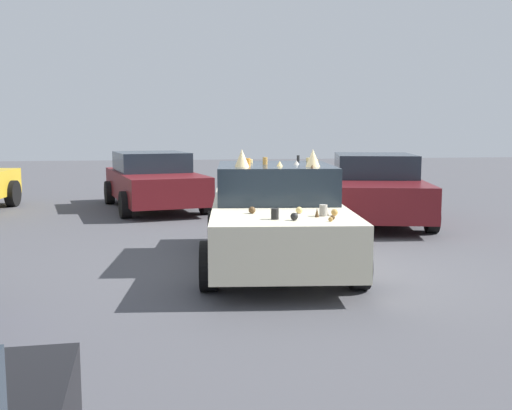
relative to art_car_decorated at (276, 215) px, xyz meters
name	(u,v)px	position (x,y,z in m)	size (l,w,h in m)	color
ground_plane	(276,265)	(-0.09, 0.01, -0.73)	(60.00, 60.00, 0.00)	#47474C
art_car_decorated	(276,215)	(0.00, 0.00, 0.00)	(4.56, 2.45, 1.71)	beige
parked_sedan_row_back_far	(154,180)	(6.64, 1.86, -0.03)	(4.71, 2.72, 1.40)	#5B1419
parked_sedan_row_back_center	(375,188)	(3.84, -2.92, -0.02)	(4.81, 2.78, 1.44)	#5B1419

